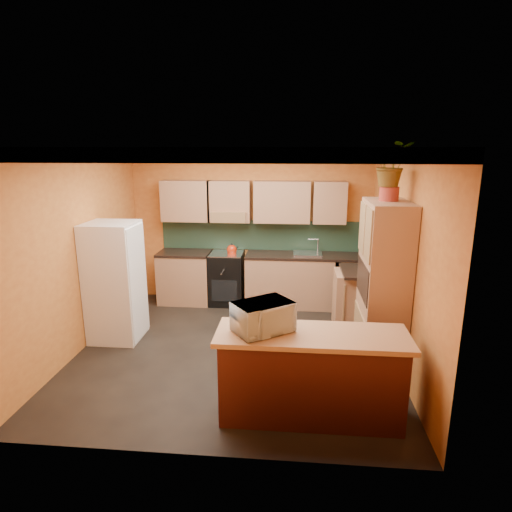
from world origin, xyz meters
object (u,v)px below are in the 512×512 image
at_px(breakfast_bar, 311,378).
at_px(microwave, 263,317).
at_px(fridge, 115,282).
at_px(pantry, 383,288).
at_px(base_cabinets_back, 262,280).
at_px(stove, 227,278).

xyz_separation_m(breakfast_bar, microwave, (-0.49, 0.00, 0.64)).
height_order(fridge, pantry, pantry).
relative_size(pantry, microwave, 3.80).
bearing_deg(base_cabinets_back, stove, -180.00).
height_order(base_cabinets_back, fridge, fridge).
distance_m(base_cabinets_back, stove, 0.63).
distance_m(fridge, breakfast_bar, 3.21).
relative_size(base_cabinets_back, microwave, 6.61).
height_order(fridge, breakfast_bar, fridge).
xyz_separation_m(pantry, microwave, (-1.37, -1.10, 0.03)).
distance_m(base_cabinets_back, pantry, 2.74).
distance_m(breakfast_bar, microwave, 0.81).
bearing_deg(pantry, breakfast_bar, -128.48).
bearing_deg(base_cabinets_back, breakfast_bar, -77.00).
bearing_deg(stove, pantry, -43.38).
xyz_separation_m(fridge, breakfast_bar, (2.72, -1.66, -0.41)).
bearing_deg(base_cabinets_back, microwave, -85.45).
bearing_deg(base_cabinets_back, fridge, -141.55).
relative_size(stove, breakfast_bar, 0.51).
distance_m(pantry, breakfast_bar, 1.54).
bearing_deg(fridge, base_cabinets_back, 38.45).
height_order(breakfast_bar, microwave, microwave).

